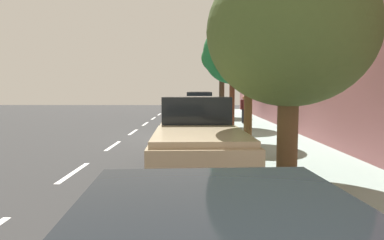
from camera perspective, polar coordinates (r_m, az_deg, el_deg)
The scene contains 17 objects.
ground at distance 15.51m, azimuth -1.16°, elevation -2.80°, with size 65.65×65.65×0.00m, color #2E2E2E.
sidewalk at distance 15.79m, azimuth 11.65°, elevation -2.54°, with size 3.40×41.03×0.12m, color #94AAA1.
curb_edge at distance 15.55m, azimuth 5.20°, elevation -2.57°, with size 0.16×41.03×0.12m, color gray.
lane_stripe_centre at distance 15.32m, azimuth -11.31°, elevation -2.98°, with size 0.14×40.00×0.01m.
lane_stripe_bike_edge at distance 15.50m, azimuth -0.23°, elevation -2.79°, with size 0.12×41.03×0.01m, color white.
building_facade at distance 16.17m, azimuth 18.68°, elevation 7.26°, with size 0.50×41.03×5.63m, color #BE7278.
parked_pickup_tan_second at distance 8.22m, azimuth 0.88°, elevation -3.48°, with size 2.19×5.38×1.95m.
parked_sedan_silver_mid at distance 17.06m, azimuth 1.28°, elevation 0.45°, with size 1.87×4.42×1.52m.
parked_suv_dark_blue_far at distance 23.82m, azimuth 1.26°, elevation 2.42°, with size 2.02×4.72×1.99m.
parked_suv_white_farthest at distance 30.19m, azimuth 1.17°, elevation 2.98°, with size 2.19×4.81×1.99m.
bicycle_at_curb at distance 12.43m, azimuth 4.23°, elevation -3.11°, with size 1.67×0.55×0.72m.
cyclist_with_backpack at distance 11.91m, azimuth 5.47°, elevation 0.10°, with size 0.43×0.62×1.78m.
street_tree_near_cyclist at distance 7.88m, azimuth 16.18°, elevation 13.90°, with size 3.64×3.64×4.88m.
street_tree_mid_block at distance 13.37m, azimuth 9.54°, elevation 10.28°, with size 2.58×2.58×4.50m.
street_tree_far_end at distance 19.11m, azimuth 6.83°, elevation 11.05°, with size 3.26×3.26×5.71m.
street_tree_corner at distance 26.37m, azimuth 5.08°, elevation 10.26°, with size 3.17×3.17×5.71m.
pedestrian_on_phone at distance 21.04m, azimuth 8.78°, elevation 2.09°, with size 0.52×0.41×1.65m.
Camera 1 is at (0.45, -15.36, 2.12)m, focal length 31.65 mm.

